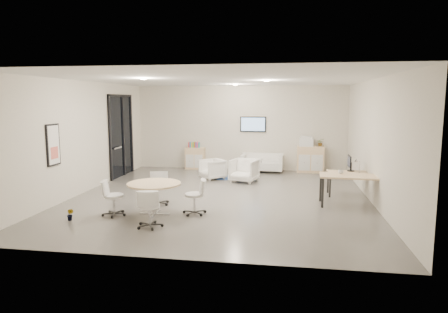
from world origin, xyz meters
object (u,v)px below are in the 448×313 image
desk_rear (351,174)px  sideboard_right (310,159)px  sideboard_left (195,158)px  armchair_left (212,168)px  round_table (154,186)px  armchair_right (244,169)px  desk_front (350,178)px  loveseat (262,163)px

desk_rear → sideboard_right: bearing=102.0°
sideboard_left → desk_rear: bearing=-34.4°
armchair_left → round_table: size_ratio=0.60×
armchair_left → armchair_right: (1.11, -0.32, 0.04)m
desk_rear → round_table: bearing=-153.6°
sideboard_left → armchair_left: size_ratio=1.13×
sideboard_left → sideboard_right: (4.38, -0.04, 0.07)m
round_table → armchair_right: bearing=67.9°
sideboard_left → round_table: 6.31m
sideboard_right → desk_front: (0.72, -4.68, 0.21)m
armchair_right → round_table: armchair_right is taller
desk_front → sideboard_right: bearing=101.9°
sideboard_right → loveseat: size_ratio=0.62×
loveseat → round_table: bearing=-105.7°
armchair_right → round_table: (-1.66, -4.09, 0.26)m
armchair_left → round_table: bearing=-47.1°
armchair_left → desk_front: size_ratio=0.48×
loveseat → armchair_right: 2.08m
sideboard_left → armchair_left: sideboard_left is taller
sideboard_left → round_table: sideboard_left is taller
sideboard_right → armchair_right: size_ratio=1.18×
armchair_right → sideboard_right: bearing=59.0°
round_table → desk_front: bearing=18.7°
armchair_right → desk_rear: bearing=-9.3°
sideboard_right → loveseat: 1.78m
sideboard_left → desk_rear: sideboard_left is taller
desk_rear → desk_front: (-0.20, -1.09, 0.09)m
loveseat → desk_front: bearing=-57.8°
sideboard_right → round_table: (-3.90, -6.24, 0.19)m
armchair_left → armchair_right: 1.15m
desk_rear → round_table: size_ratio=1.06×
sideboard_left → armchair_left: (1.04, -1.87, -0.05)m
armchair_left → desk_rear: bearing=27.5°
sideboard_right → desk_front: 4.74m
loveseat → armchair_left: armchair_left is taller
sideboard_left → desk_rear: size_ratio=0.64×
sideboard_left → armchair_left: 2.14m
sideboard_right → loveseat: (-1.77, -0.13, -0.17)m
desk_front → armchair_left: bearing=148.2°
loveseat → round_table: round_table is taller
sideboard_left → armchair_right: sideboard_left is taller
loveseat → desk_front: desk_front is taller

